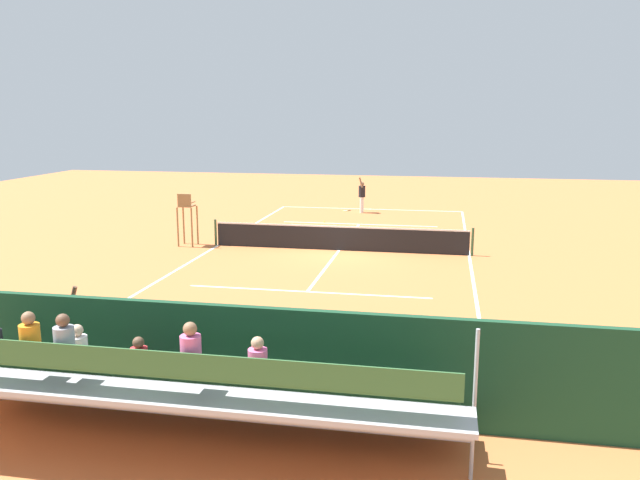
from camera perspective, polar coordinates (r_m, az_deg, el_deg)
ground_plane at (r=25.37m, az=1.71°, el=-0.91°), size 60.00×60.00×0.00m
court_line_markings at (r=25.40m, az=1.72°, el=-0.89°), size 10.10×22.20×0.01m
tennis_net at (r=25.26m, az=1.71°, el=0.20°), size 10.30×0.10×1.07m
backdrop_wall at (r=12.02m, az=-9.19°, el=-10.21°), size 18.00×0.16×2.00m
bleacher_stand at (r=10.90m, az=-12.41°, el=-12.91°), size 9.06×2.40×2.48m
umpire_chair at (r=26.54m, az=-11.72°, el=2.29°), size 0.67×0.67×2.14m
courtside_bench at (r=12.21m, az=7.55°, el=-12.04°), size 1.80×0.40×0.93m
equipment_bag at (r=12.52m, az=-2.50°, el=-13.22°), size 0.90×0.36×0.36m
tennis_player at (r=34.68m, az=3.73°, el=4.09°), size 0.41×0.55×1.93m
tennis_racket at (r=35.30m, az=2.27°, el=2.59°), size 0.48×0.54×0.03m
tennis_ball_near at (r=31.69m, az=0.37°, el=1.63°), size 0.07×0.07×0.07m
line_judge at (r=14.00m, az=-21.28°, el=-7.64°), size 0.40×0.55×1.93m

